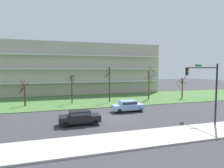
{
  "coord_description": "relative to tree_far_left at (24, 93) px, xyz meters",
  "views": [
    {
      "loc": [
        -6.74,
        -22.8,
        6.0
      ],
      "look_at": [
        2.05,
        6.0,
        3.7
      ],
      "focal_mm": 31.14,
      "sensor_mm": 36.0,
      "label": 1
    }
  ],
  "objects": [
    {
      "name": "apartment_building",
      "position": [
        11.19,
        16.64,
        3.96
      ],
      "size": [
        39.13,
        12.2,
        12.18
      ],
      "color": "#B2A899",
      "rests_on": "ground"
    },
    {
      "name": "tree_far_left",
      "position": [
        0.0,
        0.0,
        0.0
      ],
      "size": [
        1.38,
        1.35,
        4.41
      ],
      "color": "#4C3828",
      "rests_on": "ground"
    },
    {
      "name": "traffic_signal_mast",
      "position": [
        20.87,
        -15.9,
        2.35
      ],
      "size": [
        0.9,
        5.14,
        6.58
      ],
      "color": "black",
      "rests_on": "ground"
    },
    {
      "name": "tree_left",
      "position": [
        7.56,
        0.28,
        0.68
      ],
      "size": [
        1.05,
        0.96,
        5.02
      ],
      "color": "#423023",
      "rests_on": "ground"
    },
    {
      "name": "tree_right",
      "position": [
        22.48,
        0.4,
        1.12
      ],
      "size": [
        1.99,
        2.22,
        6.42
      ],
      "color": "brown",
      "rests_on": "ground"
    },
    {
      "name": "tree_center",
      "position": [
        14.11,
        -0.36,
        1.34
      ],
      "size": [
        1.39,
        1.04,
        6.48
      ],
      "color": "#423023",
      "rests_on": "ground"
    },
    {
      "name": "grass_lawn_strip",
      "position": [
        11.19,
        3.02,
        -2.09
      ],
      "size": [
        80.0,
        16.0,
        0.08
      ],
      "primitive_type": "cube",
      "color": "#477238",
      "rests_on": "ground"
    },
    {
      "name": "tree_far_right",
      "position": [
        29.77,
        -0.1,
        0.37
      ],
      "size": [
        1.95,
        1.91,
        5.35
      ],
      "color": "brown",
      "rests_on": "ground"
    },
    {
      "name": "sidewalk_curb_near",
      "position": [
        11.19,
        -18.98,
        -2.06
      ],
      "size": [
        80.0,
        4.0,
        0.15
      ],
      "primitive_type": "cube",
      "color": "#BCB7AD",
      "rests_on": "ground"
    },
    {
      "name": "ground",
      "position": [
        11.19,
        -10.98,
        -2.13
      ],
      "size": [
        160.0,
        160.0,
        0.0
      ],
      "primitive_type": "plane",
      "color": "#38383A"
    },
    {
      "name": "sedan_black_center_left",
      "position": [
        7.12,
        -12.98,
        -1.26
      ],
      "size": [
        4.41,
        1.82,
        1.57
      ],
      "rotation": [
        0.0,
        0.0,
        -0.01
      ],
      "color": "black",
      "rests_on": "ground"
    },
    {
      "name": "sedan_blue_near_left",
      "position": [
        14.49,
        -8.48,
        -1.26
      ],
      "size": [
        4.42,
        1.85,
        1.57
      ],
      "rotation": [
        0.0,
        0.0,
        3.15
      ],
      "color": "#8CB2E0",
      "rests_on": "ground"
    }
  ]
}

